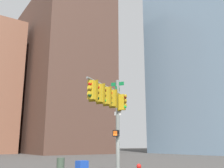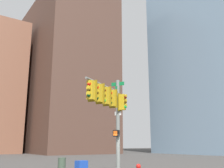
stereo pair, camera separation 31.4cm
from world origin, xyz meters
TOP-DOWN VIEW (x-y plane):
  - signal_pole_assembly at (0.20, -1.07)m, footprint 2.60×3.94m
  - litter_bin at (-5.18, -1.74)m, footprint 0.56×0.56m
  - building_brick_nearside at (-45.45, 14.73)m, footprint 27.79×16.21m

SIDE VIEW (x-z plane):
  - litter_bin at x=-5.18m, z-range 0.00..0.95m
  - signal_pole_assembly at x=0.20m, z-range 1.18..7.20m
  - building_brick_nearside at x=-45.45m, z-range 0.00..37.23m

